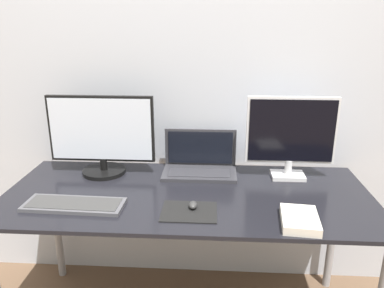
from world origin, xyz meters
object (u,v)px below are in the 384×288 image
(laptop, at_px, (200,162))
(book, at_px, (300,220))
(keyboard, at_px, (74,205))
(monitor_left, at_px, (102,136))
(monitor_right, at_px, (291,135))
(mouse, at_px, (193,205))

(laptop, height_order, book, laptop)
(laptop, xyz_separation_m, keyboard, (-0.52, -0.42, -0.05))
(monitor_left, bearing_deg, monitor_right, 0.01)
(monitor_right, height_order, laptop, monitor_right)
(monitor_left, xyz_separation_m, mouse, (0.49, -0.37, -0.18))
(monitor_right, height_order, keyboard, monitor_right)
(monitor_left, distance_m, keyboard, 0.42)
(monitor_right, relative_size, book, 2.08)
(monitor_left, xyz_separation_m, book, (0.91, -0.47, -0.18))
(keyboard, relative_size, mouse, 7.58)
(keyboard, height_order, book, book)
(laptop, bearing_deg, monitor_left, -175.37)
(monitor_left, relative_size, mouse, 9.44)
(monitor_right, distance_m, book, 0.51)
(mouse, bearing_deg, keyboard, -179.18)
(monitor_left, bearing_deg, keyboard, -93.45)
(monitor_left, relative_size, book, 2.55)
(monitor_left, height_order, monitor_right, monitor_right)
(mouse, relative_size, book, 0.27)
(monitor_left, height_order, keyboard, monitor_left)
(mouse, bearing_deg, monitor_left, 142.79)
(laptop, distance_m, keyboard, 0.67)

